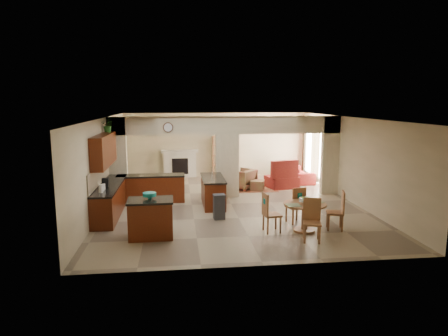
{
  "coord_description": "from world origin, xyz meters",
  "views": [
    {
      "loc": [
        -1.72,
        -12.56,
        3.34
      ],
      "look_at": [
        -0.19,
        0.3,
        1.14
      ],
      "focal_mm": 32.0,
      "sensor_mm": 36.0,
      "label": 1
    }
  ],
  "objects": [
    {
      "name": "trash_can",
      "position": [
        -0.56,
        -1.64,
        0.33
      ],
      "size": [
        0.33,
        0.29,
        0.66
      ],
      "primitive_type": "cube",
      "rotation": [
        0.0,
        0.0,
        0.09
      ],
      "color": "#2F2F32",
      "rests_on": "floor"
    },
    {
      "name": "partition_left_pier",
      "position": [
        -3.7,
        1.0,
        1.4
      ],
      "size": [
        0.6,
        0.25,
        2.8
      ],
      "primitive_type": "cube",
      "color": "beige",
      "rests_on": "floor"
    },
    {
      "name": "chair_west",
      "position": [
        0.58,
        -2.94,
        0.55
      ],
      "size": [
        0.47,
        0.47,
        1.02
      ],
      "rotation": [
        0.0,
        0.0,
        1.69
      ],
      "color": "#9C6535",
      "rests_on": "floor"
    },
    {
      "name": "floor",
      "position": [
        0.0,
        0.0,
        0.0
      ],
      "size": [
        10.0,
        10.0,
        0.0
      ],
      "primitive_type": "plane",
      "color": "gray",
      "rests_on": "ground"
    },
    {
      "name": "sofa",
      "position": [
        3.3,
        3.55,
        0.34
      ],
      "size": [
        2.36,
        0.95,
        0.69
      ],
      "primitive_type": "imported",
      "rotation": [
        0.0,
        0.0,
        1.56
      ],
      "color": "maroon",
      "rests_on": "floor"
    },
    {
      "name": "wall_back",
      "position": [
        0.0,
        5.0,
        1.4
      ],
      "size": [
        8.0,
        0.0,
        8.0
      ],
      "primitive_type": "plane",
      "rotation": [
        1.57,
        0.0,
        0.0
      ],
      "color": "beige",
      "rests_on": "floor"
    },
    {
      "name": "ceiling_fan",
      "position": [
        1.5,
        3.0,
        2.56
      ],
      "size": [
        1.0,
        1.0,
        0.1
      ],
      "primitive_type": "cylinder",
      "color": "white",
      "rests_on": "ceiling"
    },
    {
      "name": "fireplace",
      "position": [
        -1.6,
        4.83,
        0.61
      ],
      "size": [
        1.6,
        0.35,
        1.2
      ],
      "color": "beige",
      "rests_on": "floor"
    },
    {
      "name": "partition_right_pier",
      "position": [
        3.7,
        1.0,
        1.4
      ],
      "size": [
        0.6,
        0.25,
        2.8
      ],
      "primitive_type": "cube",
      "color": "beige",
      "rests_on": "floor"
    },
    {
      "name": "wall_left",
      "position": [
        -4.0,
        0.0,
        1.4
      ],
      "size": [
        0.0,
        10.0,
        10.0
      ],
      "primitive_type": "plane",
      "rotation": [
        1.57,
        0.0,
        1.57
      ],
      "color": "beige",
      "rests_on": "floor"
    },
    {
      "name": "drape_a_right",
      "position": [
        3.93,
        2.9,
        1.2
      ],
      "size": [
        0.1,
        0.28,
        2.3
      ],
      "primitive_type": "cube",
      "color": "#41201A",
      "rests_on": "wall_right"
    },
    {
      "name": "fruit_bowl",
      "position": [
        1.5,
        -3.04,
        0.83
      ],
      "size": [
        0.33,
        0.33,
        0.18
      ],
      "primitive_type": "cylinder",
      "color": "#59A423",
      "rests_on": "dining_table"
    },
    {
      "name": "window_b",
      "position": [
        3.97,
        4.0,
        1.2
      ],
      "size": [
        0.02,
        0.9,
        1.9
      ],
      "primitive_type": "cube",
      "color": "white",
      "rests_on": "wall_right"
    },
    {
      "name": "plant",
      "position": [
        -3.82,
        0.1,
        2.58
      ],
      "size": [
        0.47,
        0.44,
        0.42
      ],
      "primitive_type": "imported",
      "rotation": [
        0.0,
        0.0,
        -0.35
      ],
      "color": "#255516",
      "rests_on": "upper_cabinets"
    },
    {
      "name": "drape_b_left",
      "position": [
        3.93,
        3.4,
        1.2
      ],
      "size": [
        0.1,
        0.28,
        2.3
      ],
      "primitive_type": "cube",
      "color": "#41201A",
      "rests_on": "wall_right"
    },
    {
      "name": "drape_a_left",
      "position": [
        3.93,
        1.7,
        1.2
      ],
      "size": [
        0.1,
        0.28,
        2.3
      ],
      "primitive_type": "cube",
      "color": "#41201A",
      "rests_on": "wall_right"
    },
    {
      "name": "chaise",
      "position": [
        2.29,
        2.22,
        0.22
      ],
      "size": [
        1.3,
        1.15,
        0.44
      ],
      "primitive_type": "cube",
      "rotation": [
        0.0,
        0.0,
        0.25
      ],
      "color": "maroon",
      "rests_on": "floor"
    },
    {
      "name": "teal_bowl",
      "position": [
        -2.41,
        -2.91,
        1.03
      ],
      "size": [
        0.33,
        0.33,
        0.16
      ],
      "primitive_type": "cylinder",
      "color": "teal",
      "rests_on": "kitchen_island"
    },
    {
      "name": "wall_right",
      "position": [
        4.0,
        0.0,
        1.4
      ],
      "size": [
        0.0,
        10.0,
        10.0
      ],
      "primitive_type": "plane",
      "rotation": [
        1.57,
        0.0,
        -1.57
      ],
      "color": "beige",
      "rests_on": "floor"
    },
    {
      "name": "upper_cabinets",
      "position": [
        -3.82,
        -0.8,
        1.92
      ],
      "size": [
        0.35,
        2.4,
        0.9
      ],
      "primitive_type": "cube",
      "color": "#431007",
      "rests_on": "wall_left"
    },
    {
      "name": "ottoman",
      "position": [
        1.26,
        1.89,
        0.18
      ],
      "size": [
        0.63,
        0.63,
        0.37
      ],
      "primitive_type": "cube",
      "rotation": [
        0.0,
        0.0,
        -0.3
      ],
      "color": "maroon",
      "rests_on": "floor"
    },
    {
      "name": "chair_north",
      "position": [
        1.5,
        -2.33,
        0.55
      ],
      "size": [
        0.52,
        0.52,
        1.02
      ],
      "rotation": [
        0.0,
        0.0,
        3.42
      ],
      "color": "#9C6535",
      "rests_on": "floor"
    },
    {
      "name": "glazed_door",
      "position": [
        3.97,
        3.15,
        1.05
      ],
      "size": [
        0.02,
        0.7,
        2.1
      ],
      "primitive_type": "cube",
      "color": "white",
      "rests_on": "wall_right"
    },
    {
      "name": "ceiling",
      "position": [
        0.0,
        0.0,
        2.8
      ],
      "size": [
        10.0,
        10.0,
        0.0
      ],
      "primitive_type": "plane",
      "rotation": [
        3.14,
        0.0,
        0.0
      ],
      "color": "white",
      "rests_on": "wall_back"
    },
    {
      "name": "window_a",
      "position": [
        3.97,
        2.3,
        1.2
      ],
      "size": [
        0.02,
        0.9,
        1.9
      ],
      "primitive_type": "cube",
      "color": "white",
      "rests_on": "wall_right"
    },
    {
      "name": "partition_header",
      "position": [
        0.0,
        1.0,
        2.5
      ],
      "size": [
        8.0,
        0.25,
        0.6
      ],
      "primitive_type": "cube",
      "color": "beige",
      "rests_on": "partition_center_pier"
    },
    {
      "name": "peninsula",
      "position": [
        -0.6,
        -0.11,
        0.46
      ],
      "size": [
        0.7,
        1.85,
        0.91
      ],
      "color": "#431007",
      "rests_on": "floor"
    },
    {
      "name": "wall_front",
      "position": [
        0.0,
        -5.0,
        1.4
      ],
      "size": [
        8.0,
        0.0,
        8.0
      ],
      "primitive_type": "plane",
      "rotation": [
        -1.57,
        0.0,
        0.0
      ],
      "color": "beige",
      "rests_on": "floor"
    },
    {
      "name": "drape_b_right",
      "position": [
        3.93,
        4.6,
        1.2
      ],
      "size": [
        0.1,
        0.28,
        2.3
      ],
      "primitive_type": "cube",
      "color": "#41201A",
      "rests_on": "wall_right"
    },
    {
      "name": "chair_south",
      "position": [
        1.46,
        -3.65,
        0.55
      ],
      "size": [
        0.52,
        0.52,
        1.02
      ],
      "rotation": [
        0.0,
        0.0,
        -0.27
      ],
      "color": "#9C6535",
      "rests_on": "floor"
    },
    {
      "name": "kitchen_counter",
      "position": [
        -3.26,
        -0.25,
        0.46
      ],
      "size": [
        2.52,
        3.29,
        1.48
      ],
      "color": "#431007",
      "rests_on": "floor"
    },
    {
      "name": "partition_center_pier",
      "position": [
        0.0,
        1.0,
        1.1
      ],
      "size": [
        0.8,
        0.25,
        2.2
      ],
      "primitive_type": "cube",
      "color": "beige",
      "rests_on": "floor"
    },
    {
      "name": "armchair",
      "position": [
        0.75,
        2.16,
        0.38
      ],
      "size": [
        1.18,
        1.18,
        0.77
      ],
      "primitive_type": "imported",
      "rotation": [
        0.0,
        0.0,
        3.88
      ],
      "color": "maroon",
      "rests_on": "floor"
    },
    {
      "name": "chair_east",
      "position": [
        2.42,
        -2.96,
        0.55
      ],
      "size": [
        0.52,
        0.52,
        1.02
      ],
      "rotation": [
        0.0,
        0.0,
        4.43
      ],
      "color": "#9C6535",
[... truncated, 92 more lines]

